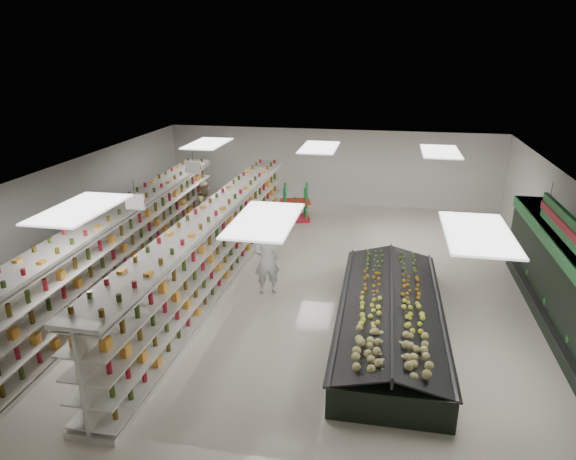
% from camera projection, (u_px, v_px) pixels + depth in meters
% --- Properties ---
extents(floor, '(16.00, 16.00, 0.00)m').
position_uv_depth(floor, '(299.00, 281.00, 14.83)').
color(floor, beige).
rests_on(floor, ground).
extents(ceiling, '(14.00, 16.00, 0.02)m').
position_uv_depth(ceiling, '(299.00, 173.00, 13.76)').
color(ceiling, white).
rests_on(ceiling, wall_back).
extents(wall_back, '(14.00, 0.02, 3.20)m').
position_uv_depth(wall_back, '(331.00, 167.00, 21.70)').
color(wall_back, silver).
rests_on(wall_back, floor).
extents(wall_front, '(14.00, 0.02, 3.20)m').
position_uv_depth(wall_front, '(198.00, 422.00, 6.89)').
color(wall_front, silver).
rests_on(wall_front, floor).
extents(wall_left, '(0.02, 16.00, 3.20)m').
position_uv_depth(wall_left, '(72.00, 214.00, 15.55)').
color(wall_left, silver).
rests_on(wall_left, floor).
extents(wall_right, '(0.02, 16.00, 3.20)m').
position_uv_depth(wall_right, '(570.00, 246.00, 13.04)').
color(wall_right, silver).
rests_on(wall_right, floor).
extents(produce_wall_case, '(0.93, 8.00, 2.20)m').
position_uv_depth(produce_wall_case, '(566.00, 282.00, 11.86)').
color(produce_wall_case, black).
rests_on(produce_wall_case, floor).
extents(aisle_sign_near, '(0.52, 0.06, 0.75)m').
position_uv_depth(aisle_sign_near, '(135.00, 202.00, 12.74)').
color(aisle_sign_near, white).
rests_on(aisle_sign_near, ceiling).
extents(aisle_sign_far, '(0.52, 0.06, 0.75)m').
position_uv_depth(aisle_sign_far, '(193.00, 167.00, 16.44)').
color(aisle_sign_far, white).
rests_on(aisle_sign_far, ceiling).
extents(hortifruti_banner, '(0.12, 3.20, 0.95)m').
position_uv_depth(hortifruti_banner, '(563.00, 224.00, 11.44)').
color(hortifruti_banner, '#1D7032').
rests_on(hortifruti_banner, ceiling).
extents(gondola_left, '(1.24, 12.66, 2.19)m').
position_uv_depth(gondola_left, '(129.00, 244.00, 14.83)').
color(gondola_left, silver).
rests_on(gondola_left, floor).
extents(gondola_center, '(1.21, 12.92, 2.24)m').
position_uv_depth(gondola_center, '(215.00, 250.00, 14.33)').
color(gondola_center, silver).
rests_on(gondola_center, floor).
extents(produce_island, '(2.46, 6.67, 0.99)m').
position_uv_depth(produce_island, '(390.00, 315.00, 12.03)').
color(produce_island, black).
rests_on(produce_island, floor).
extents(soda_endcap, '(1.29, 1.04, 1.44)m').
position_uv_depth(soda_endcap, '(295.00, 203.00, 19.81)').
color(soda_endcap, red).
rests_on(soda_endcap, floor).
extents(shopper_main, '(0.83, 0.72, 1.92)m').
position_uv_depth(shopper_main, '(267.00, 260.00, 13.81)').
color(shopper_main, silver).
rests_on(shopper_main, floor).
extents(shopper_background, '(0.85, 1.03, 1.83)m').
position_uv_depth(shopper_background, '(206.00, 206.00, 18.71)').
color(shopper_background, tan).
rests_on(shopper_background, floor).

